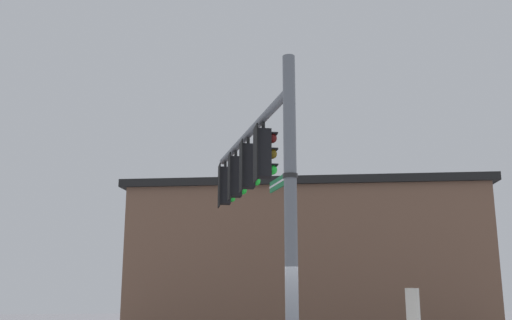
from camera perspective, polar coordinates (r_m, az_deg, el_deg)
name	(u,v)px	position (r m, az deg, el deg)	size (l,w,h in m)	color
signal_pole	(291,225)	(10.19, 3.53, -6.57)	(0.24, 0.24, 6.45)	slate
mast_arm	(249,134)	(13.68, -0.75, 2.64)	(0.18, 0.18, 6.36)	slate
traffic_light_nearest_pole	(264,153)	(12.23, 0.84, 0.67)	(0.54, 0.49, 1.31)	black
traffic_light_mid_inner	(249,166)	(13.53, -0.71, -0.63)	(0.54, 0.49, 1.31)	black
traffic_light_mid_outer	(236,177)	(14.84, -1.98, -1.70)	(0.54, 0.49, 1.31)	black
traffic_light_arm_end	(226,186)	(16.17, -3.05, -2.59)	(0.54, 0.49, 1.31)	black
street_name_sign	(283,180)	(10.71, 2.77, -2.03)	(1.44, 0.29, 0.22)	#147238
storefront_building	(307,264)	(24.75, 5.13, -10.39)	(11.85, 15.68, 6.19)	brown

